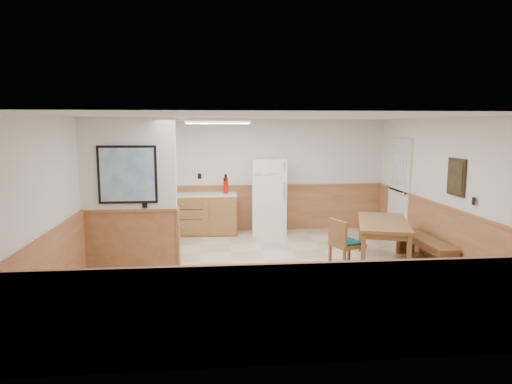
{
  "coord_description": "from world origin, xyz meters",
  "views": [
    {
      "loc": [
        -0.92,
        -7.2,
        2.36
      ],
      "look_at": [
        -0.18,
        0.4,
        1.25
      ],
      "focal_mm": 32.0,
      "sensor_mm": 36.0,
      "label": 1
    }
  ],
  "objects": [
    {
      "name": "ground",
      "position": [
        0.0,
        0.0,
        0.0
      ],
      "size": [
        6.0,
        6.0,
        0.0
      ],
      "primitive_type": "plane",
      "color": "tan",
      "rests_on": "ground"
    },
    {
      "name": "ceiling",
      "position": [
        0.0,
        0.0,
        2.5
      ],
      "size": [
        6.0,
        6.0,
        0.02
      ],
      "primitive_type": "cube",
      "color": "silver",
      "rests_on": "back_wall"
    },
    {
      "name": "back_wall",
      "position": [
        0.0,
        3.0,
        1.25
      ],
      "size": [
        6.0,
        0.02,
        2.5
      ],
      "primitive_type": "cube",
      "color": "white",
      "rests_on": "ground"
    },
    {
      "name": "right_wall",
      "position": [
        3.0,
        0.0,
        1.25
      ],
      "size": [
        0.02,
        6.0,
        2.5
      ],
      "primitive_type": "cube",
      "color": "white",
      "rests_on": "ground"
    },
    {
      "name": "left_wall",
      "position": [
        -3.0,
        0.0,
        1.25
      ],
      "size": [
        0.02,
        6.0,
        2.5
      ],
      "primitive_type": "cube",
      "color": "white",
      "rests_on": "ground"
    },
    {
      "name": "wainscot_back",
      "position": [
        0.0,
        2.98,
        0.5
      ],
      "size": [
        6.0,
        0.04,
        1.0
      ],
      "primitive_type": "cube",
      "color": "#BB724B",
      "rests_on": "ground"
    },
    {
      "name": "wainscot_right",
      "position": [
        2.98,
        0.0,
        0.5
      ],
      "size": [
        0.04,
        6.0,
        1.0
      ],
      "primitive_type": "cube",
      "color": "#BB724B",
      "rests_on": "ground"
    },
    {
      "name": "wainscot_left",
      "position": [
        -2.98,
        0.0,
        0.5
      ],
      "size": [
        0.04,
        6.0,
        1.0
      ],
      "primitive_type": "cube",
      "color": "#BB724B",
      "rests_on": "ground"
    },
    {
      "name": "partition_wall",
      "position": [
        -2.25,
        0.19,
        1.23
      ],
      "size": [
        1.5,
        0.2,
        2.5
      ],
      "color": "white",
      "rests_on": "ground"
    },
    {
      "name": "kitchen_counter",
      "position": [
        -1.21,
        2.68,
        0.46
      ],
      "size": [
        2.2,
        0.61,
        1.0
      ],
      "color": "olive",
      "rests_on": "ground"
    },
    {
      "name": "exterior_door",
      "position": [
        2.96,
        1.9,
        1.05
      ],
      "size": [
        0.07,
        1.02,
        2.15
      ],
      "color": "white",
      "rests_on": "ground"
    },
    {
      "name": "kitchen_window",
      "position": [
        -2.1,
        2.98,
        1.55
      ],
      "size": [
        0.8,
        0.04,
        1.0
      ],
      "color": "white",
      "rests_on": "back_wall"
    },
    {
      "name": "wall_painting",
      "position": [
        2.97,
        -0.3,
        1.55
      ],
      "size": [
        0.04,
        0.5,
        0.6
      ],
      "color": "black",
      "rests_on": "right_wall"
    },
    {
      "name": "fluorescent_fixture",
      "position": [
        -0.8,
        1.3,
        2.45
      ],
      "size": [
        1.2,
        0.3,
        0.09
      ],
      "color": "white",
      "rests_on": "ceiling"
    },
    {
      "name": "refrigerator",
      "position": [
        0.31,
        2.63,
        0.83
      ],
      "size": [
        0.77,
        0.74,
        1.66
      ],
      "rotation": [
        0.0,
        0.0,
        -0.05
      ],
      "color": "white",
      "rests_on": "ground"
    },
    {
      "name": "dining_table",
      "position": [
        1.98,
        0.17,
        0.65
      ],
      "size": [
        1.24,
        1.78,
        0.75
      ],
      "rotation": [
        0.0,
        0.0,
        -0.3
      ],
      "color": "olive",
      "rests_on": "ground"
    },
    {
      "name": "dining_bench",
      "position": [
        2.72,
        0.1,
        0.34
      ],
      "size": [
        0.38,
        1.59,
        0.45
      ],
      "rotation": [
        0.0,
        0.0,
        0.02
      ],
      "color": "olive",
      "rests_on": "ground"
    },
    {
      "name": "dining_chair",
      "position": [
        1.2,
        -0.09,
        0.49
      ],
      "size": [
        0.74,
        0.62,
        0.85
      ],
      "rotation": [
        0.0,
        0.0,
        0.36
      ],
      "color": "olive",
      "rests_on": "ground"
    },
    {
      "name": "fire_extinguisher",
      "position": [
        -0.63,
        2.65,
        1.09
      ],
      "size": [
        0.13,
        0.13,
        0.43
      ],
      "rotation": [
        0.0,
        0.0,
        0.28
      ],
      "color": "#B11009",
      "rests_on": "kitchen_counter"
    },
    {
      "name": "soap_bottle",
      "position": [
        -2.27,
        2.72,
        1.02
      ],
      "size": [
        0.1,
        0.1,
        0.24
      ],
      "primitive_type": "cylinder",
      "rotation": [
        0.0,
        0.0,
        -0.37
      ],
      "color": "#1A9026",
      "rests_on": "kitchen_counter"
    }
  ]
}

